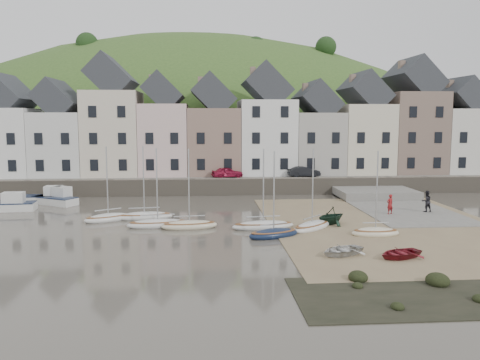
{
  "coord_description": "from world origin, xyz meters",
  "views": [
    {
      "loc": [
        -3.21,
        -36.93,
        8.38
      ],
      "look_at": [
        0.0,
        6.0,
        3.0
      ],
      "focal_mm": 37.14,
      "sensor_mm": 36.0,
      "label": 1
    }
  ],
  "objects": [
    {
      "name": "sailboat_3",
      "position": [
        -6.76,
        1.16,
        0.26
      ],
      "size": [
        4.91,
        2.2,
        6.32
      ],
      "color": "silver",
      "rests_on": "ground"
    },
    {
      "name": "motorboat_2",
      "position": [
        -17.56,
        12.17,
        0.58
      ],
      "size": [
        4.91,
        3.89,
        1.7
      ],
      "color": "silver",
      "rests_on": "ground"
    },
    {
      "name": "person_red",
      "position": [
        12.89,
        4.28,
        0.98
      ],
      "size": [
        0.74,
        0.62,
        1.73
      ],
      "primitive_type": "imported",
      "rotation": [
        0.0,
        0.0,
        3.52
      ],
      "color": "maroon",
      "rests_on": "slipway"
    },
    {
      "name": "car_right",
      "position": [
        8.46,
        19.5,
        2.21
      ],
      "size": [
        3.83,
        1.72,
        1.22
      ],
      "primitive_type": "imported",
      "rotation": [
        0.0,
        0.0,
        1.69
      ],
      "color": "black",
      "rests_on": "quay_street"
    },
    {
      "name": "hillside",
      "position": [
        -5.0,
        60.0,
        -17.99
      ],
      "size": [
        134.4,
        84.0,
        84.0
      ],
      "color": "#365622",
      "rests_on": "ground"
    },
    {
      "name": "shore_rocks",
      "position": [
        8.0,
        -14.76,
        0.1
      ],
      "size": [
        14.0,
        6.0,
        0.77
      ],
      "color": "black",
      "rests_on": "ground"
    },
    {
      "name": "quay_street",
      "position": [
        0.0,
        20.5,
        1.55
      ],
      "size": [
        70.0,
        7.0,
        0.1
      ],
      "primitive_type": "cube",
      "color": "slate",
      "rests_on": "quay_land"
    },
    {
      "name": "motorboat_1",
      "position": [
        -21.02,
        8.98,
        0.58
      ],
      "size": [
        5.38,
        2.13,
        1.7
      ],
      "color": "silver",
      "rests_on": "ground"
    },
    {
      "name": "sailboat_2",
      "position": [
        -4.3,
        0.48,
        0.26
      ],
      "size": [
        4.47,
        2.06,
        6.32
      ],
      "color": "beige",
      "rests_on": "ground"
    },
    {
      "name": "motorboat_0",
      "position": [
        -18.6,
        13.06,
        0.58
      ],
      "size": [
        4.64,
        1.85,
        1.7
      ],
      "color": "silver",
      "rests_on": "ground"
    },
    {
      "name": "seawall",
      "position": [
        0.0,
        17.0,
        0.9
      ],
      "size": [
        70.0,
        1.2,
        1.8
      ],
      "primitive_type": "cube",
      "color": "slate",
      "rests_on": "ground"
    },
    {
      "name": "beach",
      "position": [
        11.0,
        0.0,
        0.03
      ],
      "size": [
        18.0,
        26.0,
        0.06
      ],
      "primitive_type": "cube",
      "color": "#7B664B",
      "rests_on": "ground"
    },
    {
      "name": "sailboat_5",
      "position": [
        1.73,
        -2.82,
        0.27
      ],
      "size": [
        4.14,
        2.78,
        6.32
      ],
      "color": "#121E3A",
      "rests_on": "ground"
    },
    {
      "name": "slipway",
      "position": [
        15.0,
        8.0,
        0.06
      ],
      "size": [
        8.0,
        18.0,
        0.12
      ],
      "primitive_type": "cube",
      "color": "slate",
      "rests_on": "ground"
    },
    {
      "name": "rowboat_red",
      "position": [
        8.49,
        -8.81,
        0.36
      ],
      "size": [
        3.43,
        2.99,
        0.59
      ],
      "primitive_type": "imported",
      "rotation": [
        0.0,
        0.0,
        -1.18
      ],
      "color": "maroon",
      "rests_on": "beach"
    },
    {
      "name": "car_left",
      "position": [
        -0.45,
        19.5,
        2.21
      ],
      "size": [
        3.78,
        2.11,
        1.21
      ],
      "primitive_type": "imported",
      "rotation": [
        0.0,
        0.0,
        1.77
      ],
      "color": "#A01737",
      "rests_on": "quay_street"
    },
    {
      "name": "sailboat_6",
      "position": [
        4.99,
        -0.59,
        0.26
      ],
      "size": [
        4.2,
        4.22,
        6.32
      ],
      "color": "silver",
      "rests_on": "ground"
    },
    {
      "name": "quay_land",
      "position": [
        0.0,
        32.0,
        0.75
      ],
      "size": [
        90.0,
        30.0,
        1.5
      ],
      "primitive_type": "cube",
      "color": "#365622",
      "rests_on": "ground"
    },
    {
      "name": "sailboat_4",
      "position": [
        1.32,
        -0.09,
        0.26
      ],
      "size": [
        4.97,
        2.05,
        6.32
      ],
      "color": "silver",
      "rests_on": "ground"
    },
    {
      "name": "ground",
      "position": [
        0.0,
        0.0,
        0.0
      ],
      "size": [
        160.0,
        160.0,
        0.0
      ],
      "primitive_type": "plane",
      "color": "#4C463C",
      "rests_on": "ground"
    },
    {
      "name": "rowboat_white",
      "position": [
        5.2,
        -7.91,
        0.36
      ],
      "size": [
        3.55,
        3.19,
        0.61
      ],
      "primitive_type": "imported",
      "rotation": [
        0.0,
        0.0,
        -1.1
      ],
      "color": "silver",
      "rests_on": "beach"
    },
    {
      "name": "rowboat_green",
      "position": [
        6.81,
        0.82,
        0.76
      ],
      "size": [
        3.47,
        3.35,
        1.4
      ],
      "primitive_type": "imported",
      "rotation": [
        0.0,
        0.0,
        -1.01
      ],
      "color": "black",
      "rests_on": "beach"
    },
    {
      "name": "sailboat_7",
      "position": [
        9.07,
        -2.96,
        0.27
      ],
      "size": [
        3.46,
        1.52,
        6.32
      ],
      "color": "beige",
      "rests_on": "ground"
    },
    {
      "name": "person_dark",
      "position": [
        16.51,
        5.05,
        1.06
      ],
      "size": [
        0.99,
        0.81,
        1.89
      ],
      "primitive_type": "imported",
      "rotation": [
        0.0,
        0.0,
        3.25
      ],
      "color": "black",
      "rests_on": "slipway"
    },
    {
      "name": "sailboat_1",
      "position": [
        -11.01,
        3.74,
        0.27
      ],
      "size": [
        4.22,
        3.31,
        6.32
      ],
      "color": "silver",
      "rests_on": "ground"
    },
    {
      "name": "townhouse_terrace",
      "position": [
        1.76,
        24.0,
        7.32
      ],
      "size": [
        61.05,
        8.0,
        13.93
      ],
      "color": "silver",
      "rests_on": "quay_land"
    },
    {
      "name": "sailboat_0",
      "position": [
        -8.14,
        4.27,
        0.26
      ],
      "size": [
        4.83,
        2.11,
        6.32
      ],
      "color": "silver",
      "rests_on": "ground"
    }
  ]
}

